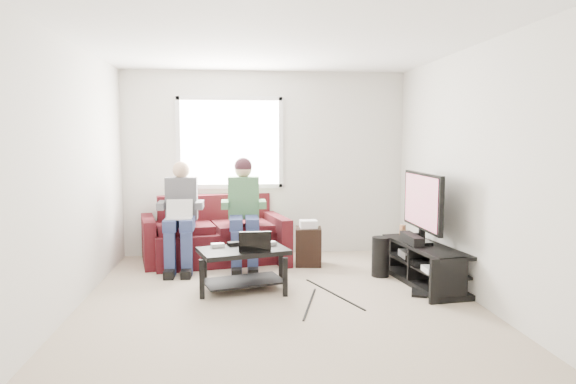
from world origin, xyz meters
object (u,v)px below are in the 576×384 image
(end_table, at_px, (308,245))
(coffee_table, at_px, (243,260))
(tv, at_px, (423,203))
(subwoofer, at_px, (380,257))
(tv_stand, at_px, (424,266))
(sofa, at_px, (214,238))

(end_table, bearing_deg, coffee_table, -129.72)
(tv, xyz_separation_m, subwoofer, (-0.40, 0.29, -0.68))
(tv_stand, relative_size, end_table, 2.42)
(coffee_table, height_order, subwoofer, subwoofer)
(tv_stand, distance_m, subwoofer, 0.56)
(subwoofer, bearing_deg, coffee_table, -166.08)
(tv, height_order, end_table, tv)
(tv, height_order, subwoofer, tv)
(tv, relative_size, end_table, 1.84)
(tv_stand, bearing_deg, subwoofer, 135.94)
(sofa, bearing_deg, subwoofer, -25.55)
(sofa, bearing_deg, tv_stand, -29.19)
(tv, xyz_separation_m, end_table, (-1.18, 0.92, -0.65))
(sofa, xyz_separation_m, subwoofer, (2.03, -0.97, -0.08))
(tv, distance_m, end_table, 1.64)
(tv_stand, relative_size, subwoofer, 3.00)
(sofa, height_order, subwoofer, sofa)
(end_table, bearing_deg, subwoofer, -38.81)
(coffee_table, relative_size, tv_stand, 0.73)
(coffee_table, bearing_deg, tv, 3.45)
(coffee_table, distance_m, tv, 2.14)
(coffee_table, relative_size, tv, 0.95)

